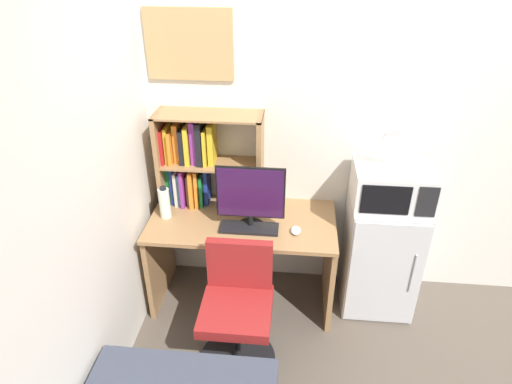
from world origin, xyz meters
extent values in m
cube|color=silver|center=(0.40, 0.02, 1.30)|extent=(6.40, 0.04, 2.60)
cube|color=silver|center=(-1.62, -1.60, 1.30)|extent=(0.04, 4.40, 2.60)
cube|color=#997047|center=(-0.90, -0.33, 0.71)|extent=(1.31, 0.65, 0.03)
cube|color=#997047|center=(-1.53, -0.33, 0.35)|extent=(0.04, 0.59, 0.70)
cube|color=#997047|center=(-0.26, -0.33, 0.35)|extent=(0.04, 0.59, 0.70)
cube|color=#997047|center=(-1.49, -0.13, 1.08)|extent=(0.03, 0.27, 0.70)
cube|color=#997047|center=(-0.79, -0.13, 1.08)|extent=(0.03, 0.27, 0.70)
cube|color=#997047|center=(-1.14, -0.13, 1.42)|extent=(0.73, 0.27, 0.01)
cube|color=#997047|center=(-1.14, -0.13, 1.06)|extent=(0.67, 0.27, 0.01)
cube|color=#197233|center=(-1.46, -0.10, 0.87)|extent=(0.03, 0.16, 0.28)
cube|color=navy|center=(-1.43, -0.11, 0.87)|extent=(0.02, 0.18, 0.29)
cube|color=silver|center=(-1.40, -0.11, 0.86)|extent=(0.02, 0.20, 0.26)
cube|color=teal|center=(-1.37, -0.11, 0.85)|extent=(0.02, 0.18, 0.25)
cube|color=purple|center=(-1.35, -0.12, 0.87)|extent=(0.03, 0.22, 0.29)
cube|color=brown|center=(-1.31, -0.10, 0.84)|extent=(0.03, 0.17, 0.23)
cube|color=orange|center=(-1.28, -0.12, 0.87)|extent=(0.03, 0.23, 0.29)
cube|color=orange|center=(-1.24, -0.12, 0.87)|extent=(0.02, 0.21, 0.29)
cube|color=#197233|center=(-1.21, -0.11, 0.85)|extent=(0.02, 0.19, 0.24)
cube|color=navy|center=(-1.18, -0.10, 0.88)|extent=(0.03, 0.15, 0.30)
cube|color=#B21E1E|center=(-1.46, -0.12, 1.19)|extent=(0.02, 0.21, 0.24)
cube|color=gold|center=(-1.44, -0.11, 1.20)|extent=(0.02, 0.18, 0.26)
cube|color=orange|center=(-1.41, -0.12, 1.18)|extent=(0.02, 0.21, 0.23)
cube|color=orange|center=(-1.37, -0.10, 1.21)|extent=(0.04, 0.15, 0.28)
cube|color=black|center=(-1.33, -0.11, 1.19)|extent=(0.04, 0.19, 0.25)
cube|color=gold|center=(-1.29, -0.11, 1.20)|extent=(0.03, 0.20, 0.27)
cube|color=purple|center=(-1.25, -0.11, 1.22)|extent=(0.04, 0.18, 0.31)
cube|color=black|center=(-1.20, -0.12, 1.22)|extent=(0.04, 0.21, 0.31)
cube|color=gold|center=(-1.17, -0.12, 1.20)|extent=(0.02, 0.21, 0.25)
cube|color=gold|center=(-1.13, -0.11, 1.21)|extent=(0.04, 0.18, 0.29)
cylinder|color=black|center=(-0.83, -0.41, 0.73)|extent=(0.19, 0.19, 0.02)
cylinder|color=black|center=(-0.83, -0.41, 0.78)|extent=(0.04, 0.04, 0.08)
cube|color=black|center=(-0.83, -0.40, 0.99)|extent=(0.46, 0.01, 0.37)
cube|color=#33143D|center=(-0.83, -0.41, 0.99)|extent=(0.43, 0.02, 0.35)
cube|color=black|center=(-0.84, -0.44, 0.74)|extent=(0.40, 0.14, 0.02)
ellipsoid|color=silver|center=(-0.52, -0.44, 0.74)|extent=(0.07, 0.10, 0.03)
cylinder|color=silver|center=(-1.44, -0.34, 0.84)|extent=(0.08, 0.08, 0.22)
cylinder|color=black|center=(-1.44, -0.34, 0.96)|extent=(0.04, 0.04, 0.02)
cube|color=silver|center=(0.10, -0.25, 0.44)|extent=(0.50, 0.48, 0.88)
cube|color=silver|center=(0.10, -0.49, 0.44)|extent=(0.48, 0.01, 0.85)
cylinder|color=#B2B2B7|center=(0.28, -0.51, 0.49)|extent=(0.01, 0.01, 0.31)
cube|color=silver|center=(0.10, -0.25, 1.02)|extent=(0.51, 0.40, 0.27)
cube|color=black|center=(0.03, -0.45, 1.02)|extent=(0.31, 0.01, 0.20)
cube|color=black|center=(0.29, -0.45, 1.02)|extent=(0.12, 0.01, 0.21)
cylinder|color=silver|center=(0.07, -0.25, 1.16)|extent=(0.11, 0.11, 0.01)
cylinder|color=silver|center=(0.07, -0.25, 1.21)|extent=(0.02, 0.02, 0.09)
cylinder|color=silver|center=(0.07, -0.26, 1.34)|extent=(0.16, 0.03, 0.16)
cylinder|color=black|center=(-0.86, -0.93, 0.02)|extent=(0.50, 0.50, 0.04)
cylinder|color=black|center=(-0.86, -0.93, 0.23)|extent=(0.04, 0.04, 0.42)
cube|color=maroon|center=(-0.86, -0.93, 0.46)|extent=(0.43, 0.43, 0.07)
cube|color=maroon|center=(-0.86, -0.74, 0.67)|extent=(0.41, 0.06, 0.34)
cube|color=tan|center=(-1.26, -0.01, 1.85)|extent=(0.57, 0.02, 0.45)
camera|label=1|loc=(-0.55, -2.89, 2.45)|focal=31.00mm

